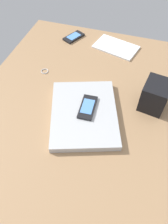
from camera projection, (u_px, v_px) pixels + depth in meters
The scene contains 7 objects.
desk_surface at pixel (69, 118), 83.99cm from camera, with size 120.00×80.00×3.00cm, color #9E7751.
laptop_closed at pixel (84, 113), 81.78cm from camera, with size 31.15×24.12×2.55cm, color #B7BABC.
cell_phone_on_laptop at pixel (88, 107), 81.33cm from camera, with size 11.74×6.09×1.05cm.
cell_phone_on_desk at pixel (74, 37), 113.99cm from camera, with size 12.38×9.87×1.16cm.
desk_organizer at pixel (155, 95), 81.51cm from camera, with size 10.66×9.11×11.21cm, color black.
notepad at pixel (116, 47), 108.80cm from camera, with size 12.81×20.84×0.80cm, color white.
key_ring at pixel (45, 71), 97.97cm from camera, with size 3.34×3.34×0.36cm, color silver.
Camera 1 is at (-46.24, -20.52, 68.83)cm, focal length 34.97 mm.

